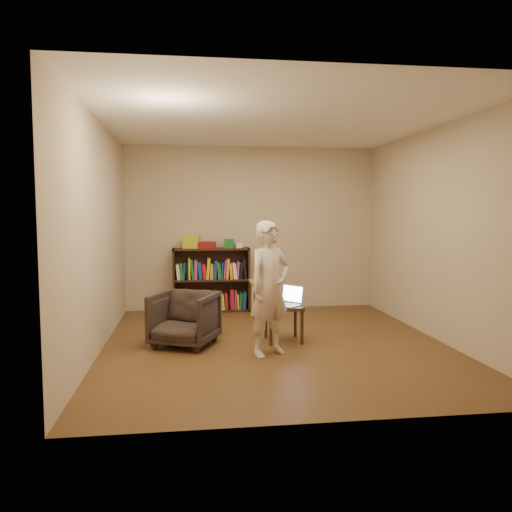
{
  "coord_description": "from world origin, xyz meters",
  "views": [
    {
      "loc": [
        -1.0,
        -5.73,
        1.56
      ],
      "look_at": [
        -0.18,
        0.35,
        1.02
      ],
      "focal_mm": 35.0,
      "sensor_mm": 36.0,
      "label": 1
    }
  ],
  "objects": [
    {
      "name": "armchair",
      "position": [
        -1.06,
        0.07,
        0.32
      ],
      "size": [
        0.9,
        0.91,
        0.63
      ],
      "primitive_type": "imported",
      "rotation": [
        0.0,
        0.0,
        -0.42
      ],
      "color": "#322621",
      "rests_on": "floor"
    },
    {
      "name": "floor",
      "position": [
        0.0,
        0.0,
        0.0
      ],
      "size": [
        4.5,
        4.5,
        0.0
      ],
      "primitive_type": "plane",
      "color": "#4D3319",
      "rests_on": "ground"
    },
    {
      "name": "wall_right",
      "position": [
        2.0,
        0.0,
        1.3
      ],
      "size": [
        0.0,
        4.5,
        4.5
      ],
      "primitive_type": "plane",
      "rotation": [
        1.57,
        0.0,
        -1.57
      ],
      "color": "#C7B096",
      "rests_on": "floor"
    },
    {
      "name": "stool",
      "position": [
        0.09,
        1.85,
        0.42
      ],
      "size": [
        0.36,
        0.36,
        0.52
      ],
      "color": "tan",
      "rests_on": "floor"
    },
    {
      "name": "box_green",
      "position": [
        -0.38,
        2.06,
        1.07
      ],
      "size": [
        0.16,
        0.16,
        0.14
      ],
      "primitive_type": "cube",
      "rotation": [
        0.0,
        0.0,
        -0.14
      ],
      "color": "#1B6825",
      "rests_on": "bookshelf"
    },
    {
      "name": "wall_back",
      "position": [
        0.0,
        2.25,
        1.3
      ],
      "size": [
        4.0,
        0.0,
        4.0
      ],
      "primitive_type": "plane",
      "rotation": [
        1.57,
        0.0,
        0.0
      ],
      "color": "#C7B096",
      "rests_on": "floor"
    },
    {
      "name": "box_yellow",
      "position": [
        -0.96,
        2.09,
        1.1
      ],
      "size": [
        0.28,
        0.23,
        0.2
      ],
      "primitive_type": "cube",
      "rotation": [
        0.0,
        0.0,
        -0.22
      ],
      "color": "gold",
      "rests_on": "bookshelf"
    },
    {
      "name": "red_cloth",
      "position": [
        -0.74,
        2.09,
        1.05
      ],
      "size": [
        0.32,
        0.25,
        0.1
      ],
      "primitive_type": "cube",
      "rotation": [
        0.0,
        0.0,
        0.13
      ],
      "color": "maroon",
      "rests_on": "bookshelf"
    },
    {
      "name": "person",
      "position": [
        -0.14,
        -0.43,
        0.73
      ],
      "size": [
        0.64,
        0.58,
        1.47
      ],
      "primitive_type": "imported",
      "rotation": [
        0.0,
        0.0,
        0.55
      ],
      "color": "beige",
      "rests_on": "floor"
    },
    {
      "name": "side_table",
      "position": [
        0.12,
        0.11,
        0.37
      ],
      "size": [
        0.43,
        0.43,
        0.44
      ],
      "color": "#312010",
      "rests_on": "floor"
    },
    {
      "name": "box_white",
      "position": [
        -0.23,
        2.08,
        1.04
      ],
      "size": [
        0.12,
        0.12,
        0.08
      ],
      "primitive_type": "cube",
      "rotation": [
        0.0,
        0.0,
        0.21
      ],
      "color": "white",
      "rests_on": "bookshelf"
    },
    {
      "name": "laptop",
      "position": [
        0.19,
        0.13,
        0.5
      ],
      "size": [
        0.41,
        0.41,
        0.24
      ],
      "rotation": [
        0.0,
        0.0,
        -0.86
      ],
      "color": "silver",
      "rests_on": "side_table"
    },
    {
      "name": "bookshelf",
      "position": [
        -0.66,
        2.09,
        0.44
      ],
      "size": [
        1.2,
        0.3,
        1.0
      ],
      "color": "black",
      "rests_on": "floor"
    },
    {
      "name": "ceiling",
      "position": [
        0.0,
        0.0,
        2.6
      ],
      "size": [
        4.5,
        4.5,
        0.0
      ],
      "primitive_type": "plane",
      "color": "white",
      "rests_on": "wall_back"
    },
    {
      "name": "wall_left",
      "position": [
        -2.0,
        0.0,
        1.3
      ],
      "size": [
        0.0,
        4.5,
        4.5
      ],
      "primitive_type": "plane",
      "rotation": [
        1.57,
        0.0,
        1.57
      ],
      "color": "#C7B096",
      "rests_on": "floor"
    }
  ]
}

